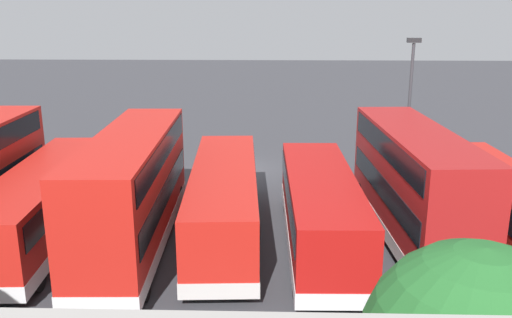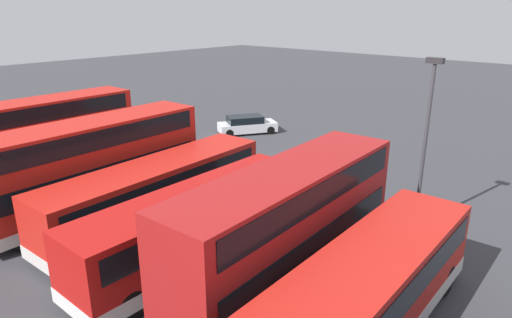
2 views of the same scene
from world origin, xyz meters
name	(u,v)px [view 2 (image 2 of 2)]	position (x,y,z in m)	size (l,w,h in m)	color
ground_plane	(289,171)	(0.00, 0.00, 0.00)	(140.00, 140.00, 0.00)	#38383D
bus_single_deck_near_end	(364,297)	(-10.93, 10.57, 1.62)	(3.00, 11.27, 2.95)	red
bus_double_decker_second	(288,226)	(-7.44, 9.75, 2.45)	(3.15, 10.81, 4.55)	#A51919
bus_single_deck_third	(196,223)	(-3.65, 10.69, 1.62)	(2.80, 10.72, 2.95)	#B71411
bus_single_deck_fourth	(157,191)	(0.20, 9.72, 1.62)	(3.20, 11.68, 2.95)	red
bus_double_decker_fifth	(94,164)	(3.65, 10.82, 2.45)	(2.96, 11.29, 4.55)	red
bus_single_deck_sixth	(69,160)	(7.45, 10.26, 1.62)	(3.23, 11.53, 2.95)	red
bus_double_decker_seventh	(42,135)	(10.79, 10.11, 2.45)	(2.83, 11.11, 4.55)	red
car_hatchback_silver	(247,125)	(7.98, -4.80, 0.70)	(3.92, 4.85, 1.43)	silver
lamp_post_tall	(426,132)	(-8.99, 2.07, 4.53)	(0.70, 0.30, 7.71)	#38383D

